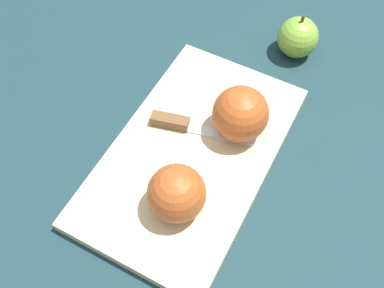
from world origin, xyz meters
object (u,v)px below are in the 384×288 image
apple_half_left (177,193)px  apple_half_right (240,114)px  knife (181,124)px  apple_whole (298,37)px

apple_half_left → apple_half_right: apple_half_right is taller
apple_half_right → knife: bearing=7.4°
apple_half_right → apple_whole: bearing=-110.1°
apple_half_left → knife: size_ratio=0.49×
apple_half_left → apple_whole: apple_half_left is taller
apple_half_left → apple_half_right: 0.15m
apple_half_right → knife: 0.09m
apple_half_left → apple_whole: size_ratio=0.95×
apple_half_left → apple_half_right: size_ratio=0.94×
apple_half_right → apple_whole: size_ratio=1.01×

